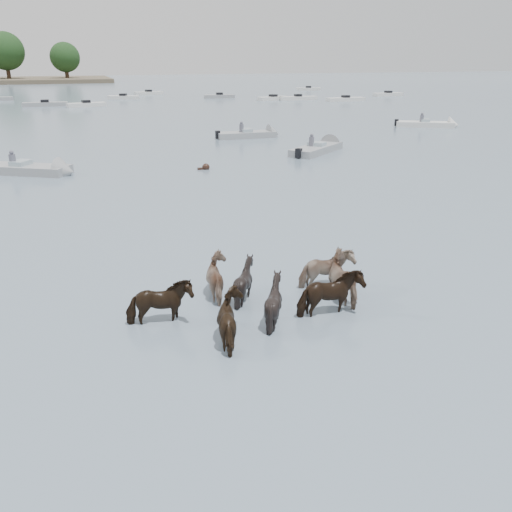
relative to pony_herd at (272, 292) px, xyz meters
name	(u,v)px	position (x,y,z in m)	size (l,w,h in m)	color
ground	(247,348)	(-1.23, -1.67, -0.46)	(400.00, 400.00, 0.00)	#4C5F6D
pony_herd	(272,292)	(0.00, 0.00, 0.00)	(6.75, 4.10, 1.41)	black
swimming_pony	(205,168)	(2.94, 18.30, -0.35)	(0.72, 0.44, 0.44)	black
motorboat_b	(35,170)	(-6.42, 20.25, -0.23)	(5.90, 4.46, 1.92)	gray
motorboat_c	(255,134)	(10.12, 29.76, -0.23)	(5.44, 1.68, 1.92)	gray
motorboat_d	(321,148)	(12.21, 21.78, -0.23)	(5.49, 4.80, 1.92)	gray
motorboat_e	(433,125)	(28.22, 30.51, -0.23)	(5.72, 4.21, 1.92)	silver
distant_flotilla	(82,100)	(-1.61, 73.24, -0.20)	(105.83, 28.85, 0.93)	gray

